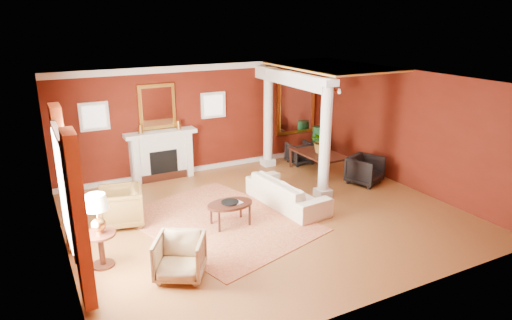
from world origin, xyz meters
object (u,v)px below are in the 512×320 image
dining_table (319,156)px  armchair_leopard (120,205)px  armchair_stripe (180,255)px  coffee_table (230,205)px  side_table (98,220)px  sofa (287,188)px

dining_table → armchair_leopard: bearing=97.3°
armchair_leopard → dining_table: size_ratio=0.53×
armchair_stripe → coffee_table: (1.53, 1.38, 0.05)m
armchair_leopard → side_table: 1.68m
sofa → dining_table: size_ratio=1.31×
side_table → dining_table: size_ratio=0.80×
armchair_stripe → side_table: bearing=169.7°
armchair_leopard → coffee_table: 2.25m
coffee_table → dining_table: (3.49, 1.87, 0.02)m
armchair_leopard → coffee_table: size_ratio=0.91×
armchair_leopard → coffee_table: bearing=73.5°
armchair_stripe → coffee_table: size_ratio=0.82×
sofa → armchair_stripe: size_ratio=2.76×
sofa → dining_table: 2.46m
side_table → armchair_leopard: bearing=66.9°
sofa → side_table: 4.28m
coffee_table → dining_table: 3.96m
armchair_leopard → dining_table: 5.53m
sofa → dining_table: bearing=-57.3°
coffee_table → side_table: (-2.62, -0.44, 0.43)m
armchair_leopard → armchair_stripe: 2.48m
sofa → coffee_table: 1.60m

